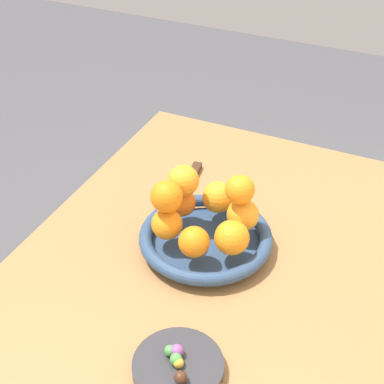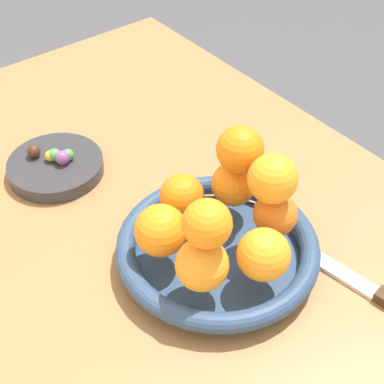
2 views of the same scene
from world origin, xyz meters
name	(u,v)px [view 1 (image 1 of 2)]	position (x,y,z in m)	size (l,w,h in m)	color
dining_table	(205,312)	(0.00, 0.00, 0.65)	(1.10, 0.76, 0.74)	#9E7042
fruit_bowl	(206,239)	(-0.09, -0.04, 0.76)	(0.26, 0.26, 0.04)	navy
candy_dish	(178,367)	(0.21, 0.04, 0.75)	(0.15, 0.15, 0.02)	#333338
orange_0	(167,224)	(-0.04, -0.10, 0.81)	(0.06, 0.06, 0.06)	orange
orange_1	(194,242)	(-0.02, -0.03, 0.81)	(0.06, 0.06, 0.06)	orange
orange_2	(232,238)	(-0.05, 0.03, 0.81)	(0.07, 0.07, 0.07)	orange
orange_3	(243,215)	(-0.13, 0.02, 0.81)	(0.06, 0.06, 0.06)	orange
orange_4	(218,197)	(-0.16, -0.04, 0.81)	(0.06, 0.06, 0.06)	orange
orange_5	(182,202)	(-0.12, -0.11, 0.81)	(0.06, 0.06, 0.06)	orange
orange_6	(167,197)	(-0.05, -0.10, 0.87)	(0.06, 0.06, 0.06)	orange
orange_7	(240,190)	(-0.12, 0.01, 0.87)	(0.06, 0.06, 0.06)	orange
orange_8	(183,180)	(-0.11, -0.10, 0.87)	(0.06, 0.06, 0.06)	orange
candy_ball_0	(170,351)	(0.20, 0.02, 0.77)	(0.02, 0.02, 0.02)	#4C9947
candy_ball_1	(177,351)	(0.19, 0.03, 0.77)	(0.02, 0.02, 0.02)	#8C4C99
candy_ball_2	(176,359)	(0.21, 0.04, 0.77)	(0.02, 0.02, 0.02)	#4C9947
candy_ball_3	(181,377)	(0.23, 0.06, 0.77)	(0.02, 0.02, 0.02)	#472819
candy_ball_4	(178,363)	(0.21, 0.04, 0.77)	(0.02, 0.02, 0.02)	gold
knife	(186,190)	(-0.24, -0.15, 0.75)	(0.26, 0.06, 0.01)	#3F2819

